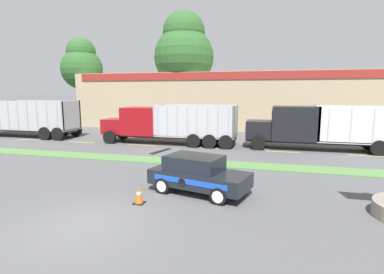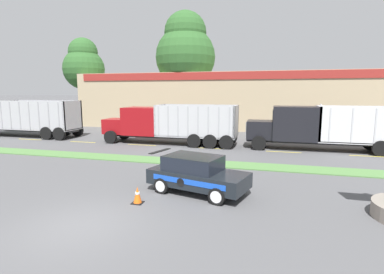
{
  "view_description": "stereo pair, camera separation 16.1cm",
  "coord_description": "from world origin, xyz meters",
  "px_view_note": "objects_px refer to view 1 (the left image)",
  "views": [
    {
      "loc": [
        5.54,
        -7.74,
        4.19
      ],
      "look_at": [
        1.22,
        8.97,
        1.58
      ],
      "focal_mm": 28.0,
      "sensor_mm": 36.0,
      "label": 1
    },
    {
      "loc": [
        5.7,
        -7.7,
        4.19
      ],
      "look_at": [
        1.22,
        8.97,
        1.58
      ],
      "focal_mm": 28.0,
      "sensor_mm": 36.0,
      "label": 2
    }
  ],
  "objects_px": {
    "dump_truck_mid": "(313,128)",
    "rally_car": "(198,174)",
    "dump_truck_trail": "(7,119)",
    "traffic_cone": "(139,195)",
    "dump_truck_lead": "(157,125)"
  },
  "relations": [
    {
      "from": "dump_truck_mid",
      "to": "traffic_cone",
      "type": "xyz_separation_m",
      "value": [
        -7.79,
        -13.02,
        -1.29
      ]
    },
    {
      "from": "traffic_cone",
      "to": "dump_truck_mid",
      "type": "bearing_deg",
      "value": 59.12
    },
    {
      "from": "dump_truck_mid",
      "to": "traffic_cone",
      "type": "distance_m",
      "value": 15.23
    },
    {
      "from": "dump_truck_lead",
      "to": "rally_car",
      "type": "xyz_separation_m",
      "value": [
        6.05,
        -11.02,
        -0.72
      ]
    },
    {
      "from": "dump_truck_lead",
      "to": "traffic_cone",
      "type": "bearing_deg",
      "value": -71.86
    },
    {
      "from": "dump_truck_trail",
      "to": "traffic_cone",
      "type": "relative_size",
      "value": 18.73
    },
    {
      "from": "dump_truck_lead",
      "to": "dump_truck_mid",
      "type": "bearing_deg",
      "value": 1.06
    },
    {
      "from": "dump_truck_mid",
      "to": "dump_truck_trail",
      "type": "distance_m",
      "value": 27.36
    },
    {
      "from": "dump_truck_mid",
      "to": "dump_truck_trail",
      "type": "xyz_separation_m",
      "value": [
        -27.36,
        0.15,
        0.03
      ]
    },
    {
      "from": "dump_truck_lead",
      "to": "rally_car",
      "type": "height_order",
      "value": "dump_truck_lead"
    },
    {
      "from": "rally_car",
      "to": "dump_truck_mid",
      "type": "bearing_deg",
      "value": 62.2
    },
    {
      "from": "dump_truck_trail",
      "to": "rally_car",
      "type": "bearing_deg",
      "value": -27.99
    },
    {
      "from": "dump_truck_mid",
      "to": "rally_car",
      "type": "bearing_deg",
      "value": -117.8
    },
    {
      "from": "rally_car",
      "to": "traffic_cone",
      "type": "height_order",
      "value": "rally_car"
    },
    {
      "from": "dump_truck_trail",
      "to": "traffic_cone",
      "type": "distance_m",
      "value": 23.62
    }
  ]
}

